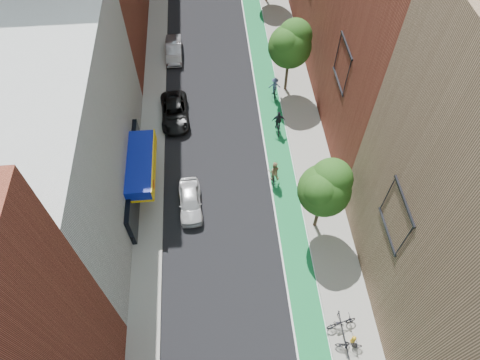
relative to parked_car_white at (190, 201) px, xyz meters
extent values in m
cube|color=#157839|center=(7.00, 13.66, -0.67)|extent=(2.00, 68.00, 0.01)
cube|color=gray|center=(-3.00, 13.66, -0.60)|extent=(2.00, 68.00, 0.15)
cube|color=gray|center=(9.50, 13.66, -0.60)|extent=(3.00, 68.00, 0.15)
cube|color=silver|center=(-8.00, 1.66, 5.33)|extent=(8.00, 20.00, 12.00)
cylinder|color=#332619|center=(8.60, -2.34, 0.98)|extent=(0.24, 0.24, 3.30)
sphere|color=#1E4312|center=(8.60, -2.34, 3.71)|extent=(3.36, 3.36, 3.36)
sphere|color=#1E4312|center=(9.00, -2.04, 4.43)|extent=(2.64, 2.64, 2.64)
sphere|color=#1E4312|center=(8.30, -2.64, 4.19)|extent=(2.40, 2.40, 2.40)
cylinder|color=#332619|center=(8.60, 11.66, 1.06)|extent=(0.24, 0.24, 3.47)
sphere|color=#1E4312|center=(8.60, 11.66, 3.93)|extent=(3.53, 3.53, 3.53)
sphere|color=#1E4312|center=(9.00, 11.96, 4.68)|extent=(2.77, 2.77, 2.77)
sphere|color=#1E4312|center=(8.30, 11.36, 4.43)|extent=(2.52, 2.52, 2.52)
imported|color=silver|center=(0.00, 0.00, 0.00)|extent=(1.75, 4.01, 1.35)
imported|color=black|center=(-1.13, 8.98, 0.00)|extent=(2.50, 4.96, 1.35)
imported|color=#94969C|center=(-1.24, 17.27, 0.01)|extent=(1.49, 4.14, 1.36)
imported|color=black|center=(6.20, 1.65, -0.21)|extent=(0.59, 1.58, 0.93)
imported|color=#A1875E|center=(6.20, 1.75, 0.58)|extent=(0.94, 0.77, 1.81)
imported|color=black|center=(7.25, 6.68, -0.27)|extent=(0.56, 1.53, 0.80)
imported|color=black|center=(7.25, 6.78, 0.57)|extent=(1.05, 0.45, 1.78)
imported|color=black|center=(7.51, 10.90, -0.15)|extent=(0.59, 1.77, 1.05)
imported|color=#3E5070|center=(7.51, 11.00, 0.46)|extent=(1.05, 0.64, 1.57)
imported|color=black|center=(8.97, -10.66, -0.05)|extent=(1.63, 0.68, 0.95)
imported|color=black|center=(8.80, -9.37, -0.03)|extent=(1.98, 1.03, 0.99)
cylinder|color=gold|center=(9.31, -10.38, -0.24)|extent=(0.25, 0.25, 0.56)
sphere|color=gold|center=(9.31, -10.38, 0.11)|extent=(0.27, 0.27, 0.27)
camera|label=1|loc=(2.11, -16.86, 25.51)|focal=32.00mm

